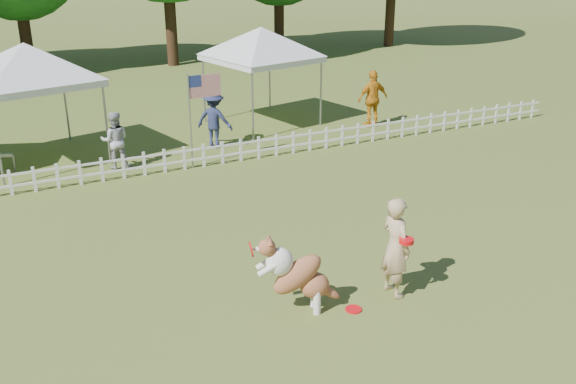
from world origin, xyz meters
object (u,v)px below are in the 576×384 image
object	(u,v)px
dog	(299,274)
canopy_tent_left	(33,105)
spectator_b	(214,119)
frisbee_on_turf	(353,309)
spectator_c	(373,99)
flag_pole	(190,122)
canopy_tent_right	(262,77)
spectator_a	(115,140)
handler	(396,247)

from	to	relation	value
dog	canopy_tent_left	size ratio (longest dim) A/B	0.43
canopy_tent_left	spectator_b	xyz separation A→B (m)	(4.48, -0.79, -0.69)
frisbee_on_turf	spectator_c	size ratio (longest dim) A/B	0.15
dog	frisbee_on_turf	distance (m)	1.06
flag_pole	frisbee_on_turf	bearing A→B (deg)	-94.41
dog	spectator_c	xyz separation A→B (m)	(6.70, 8.45, 0.22)
spectator_c	flag_pole	bearing A→B (deg)	12.45
canopy_tent_right	frisbee_on_turf	bearing A→B (deg)	-119.48
dog	canopy_tent_right	distance (m)	10.92
canopy_tent_right	spectator_c	bearing A→B (deg)	-44.73
canopy_tent_right	spectator_a	bearing A→B (deg)	-168.70
handler	spectator_a	world-z (taller)	handler
flag_pole	spectator_b	world-z (taller)	flag_pole
spectator_a	spectator_b	size ratio (longest dim) A/B	0.91
flag_pole	handler	bearing A→B (deg)	-87.88
canopy_tent_left	spectator_c	world-z (taller)	canopy_tent_left
handler	frisbee_on_turf	bearing A→B (deg)	98.31
canopy_tent_left	spectator_c	size ratio (longest dim) A/B	1.72
dog	spectator_a	world-z (taller)	spectator_a
spectator_a	spectator_b	xyz separation A→B (m)	(2.79, 0.59, 0.07)
handler	canopy_tent_left	world-z (taller)	canopy_tent_left
frisbee_on_turf	canopy_tent_left	distance (m)	10.40
frisbee_on_turf	spectator_a	size ratio (longest dim) A/B	0.18
flag_pole	canopy_tent_left	bearing A→B (deg)	141.13
dog	frisbee_on_turf	bearing A→B (deg)	-7.25
spectator_b	spectator_a	bearing A→B (deg)	55.42
frisbee_on_turf	canopy_tent_right	distance (m)	11.06
dog	handler	bearing A→B (deg)	10.08
flag_pole	spectator_c	world-z (taller)	flag_pole
spectator_b	spectator_c	distance (m)	5.03
handler	frisbee_on_turf	distance (m)	1.18
frisbee_on_turf	spectator_b	distance (m)	8.93
spectator_a	spectator_b	bearing A→B (deg)	-156.11
spectator_b	dog	bearing A→B (deg)	122.46
canopy_tent_right	flag_pole	size ratio (longest dim) A/B	1.22
frisbee_on_turf	canopy_tent_left	xyz separation A→B (m)	(-3.59, 9.65, 1.46)
frisbee_on_turf	canopy_tent_left	bearing A→B (deg)	110.41
frisbee_on_turf	dog	bearing A→B (deg)	156.63
dog	canopy_tent_right	world-z (taller)	canopy_tent_right
frisbee_on_turf	canopy_tent_left	world-z (taller)	canopy_tent_left
canopy_tent_right	spectator_c	distance (m)	3.42
handler	dog	bearing A→B (deg)	80.91
canopy_tent_right	dog	bearing A→B (deg)	-123.93
frisbee_on_turf	spectator_c	xyz separation A→B (m)	(5.92, 8.79, 0.85)
flag_pole	spectator_a	world-z (taller)	flag_pole
canopy_tent_right	spectator_b	world-z (taller)	canopy_tent_right
dog	frisbee_on_turf	xyz separation A→B (m)	(0.78, -0.34, -0.63)
dog	spectator_b	xyz separation A→B (m)	(1.67, 8.52, 0.14)
flag_pole	spectator_a	xyz separation A→B (m)	(-1.70, 0.81, -0.46)
handler	spectator_b	bearing A→B (deg)	-3.43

